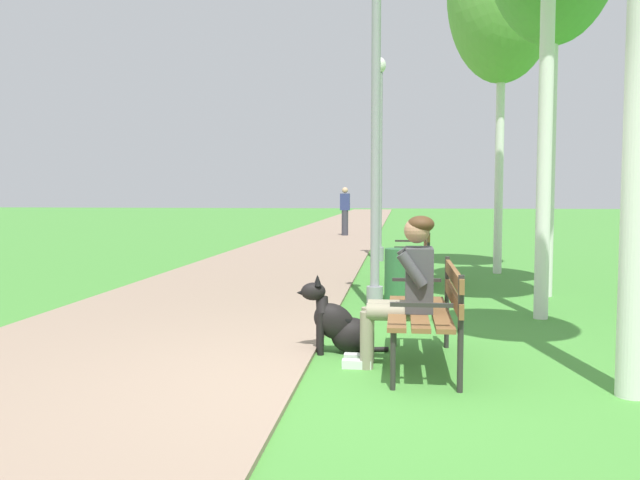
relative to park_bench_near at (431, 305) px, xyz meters
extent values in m
plane|color=#478E38|center=(-0.64, -0.66, -0.51)|extent=(120.00, 120.00, 0.00)
cube|color=gray|center=(-2.69, 23.34, -0.49)|extent=(3.39, 60.00, 0.04)
cube|color=brown|center=(-0.27, 0.00, -0.06)|extent=(0.14, 1.50, 0.04)
cube|color=brown|center=(-0.10, 0.00, -0.06)|extent=(0.14, 1.50, 0.04)
cube|color=brown|center=(0.08, 0.00, -0.06)|extent=(0.14, 1.50, 0.04)
cube|color=brown|center=(0.18, 0.00, 0.08)|extent=(0.04, 1.50, 0.11)
cube|color=brown|center=(0.18, 0.00, 0.26)|extent=(0.04, 1.50, 0.11)
cylinder|color=#2D2B28|center=(-0.30, 0.69, -0.29)|extent=(0.04, 0.04, 0.45)
cylinder|color=#2D2B28|center=(0.18, 0.69, -0.09)|extent=(0.04, 0.04, 0.85)
cube|color=#2D2B28|center=(-0.10, 0.69, 0.12)|extent=(0.45, 0.04, 0.03)
cylinder|color=#2D2B28|center=(-0.30, -0.69, -0.29)|extent=(0.04, 0.04, 0.45)
cylinder|color=#2D2B28|center=(0.18, -0.69, -0.09)|extent=(0.04, 0.04, 0.85)
cube|color=#2D2B28|center=(-0.10, -0.69, 0.12)|extent=(0.45, 0.04, 0.03)
cube|color=brown|center=(-0.29, 5.06, -0.06)|extent=(0.14, 1.50, 0.04)
cube|color=brown|center=(-0.11, 5.06, -0.06)|extent=(0.14, 1.50, 0.04)
cube|color=brown|center=(0.06, 5.06, -0.06)|extent=(0.14, 1.50, 0.04)
cube|color=brown|center=(0.17, 5.06, 0.08)|extent=(0.04, 1.50, 0.11)
cube|color=brown|center=(0.17, 5.06, 0.26)|extent=(0.04, 1.50, 0.11)
cylinder|color=#2D2B28|center=(-0.31, 5.75, -0.29)|extent=(0.04, 0.04, 0.45)
cylinder|color=#2D2B28|center=(0.17, 5.75, -0.09)|extent=(0.04, 0.04, 0.85)
cube|color=#2D2B28|center=(-0.11, 5.75, 0.12)|extent=(0.45, 0.04, 0.03)
cylinder|color=#2D2B28|center=(-0.31, 4.37, -0.29)|extent=(0.04, 0.04, 0.45)
cylinder|color=#2D2B28|center=(0.17, 4.37, -0.09)|extent=(0.04, 0.04, 0.85)
cube|color=#2D2B28|center=(-0.11, 4.37, 0.12)|extent=(0.45, 0.04, 0.03)
cylinder|color=gray|center=(-0.31, 0.07, -0.04)|extent=(0.42, 0.14, 0.14)
cylinder|color=gray|center=(-0.52, 0.07, -0.28)|extent=(0.11, 0.11, 0.47)
cube|color=silver|center=(-0.60, 0.07, -0.48)|extent=(0.24, 0.09, 0.07)
cylinder|color=gray|center=(-0.31, -0.13, -0.04)|extent=(0.42, 0.14, 0.14)
cylinder|color=gray|center=(-0.52, -0.13, -0.28)|extent=(0.11, 0.11, 0.47)
cube|color=silver|center=(-0.60, -0.13, -0.48)|extent=(0.24, 0.09, 0.07)
cube|color=#3F3F42|center=(-0.10, -0.03, 0.22)|extent=(0.22, 0.36, 0.52)
cylinder|color=#3F3F42|center=(-0.16, 0.17, 0.32)|extent=(0.25, 0.09, 0.30)
cylinder|color=#3F3F42|center=(-0.16, -0.23, 0.32)|extent=(0.25, 0.09, 0.30)
sphere|color=#A37556|center=(-0.12, -0.03, 0.62)|extent=(0.21, 0.21, 0.21)
ellipsoid|color=#472D19|center=(-0.09, -0.03, 0.67)|extent=(0.22, 0.23, 0.14)
ellipsoid|color=black|center=(-0.68, 0.39, -0.35)|extent=(0.41, 0.35, 0.32)
ellipsoid|color=black|center=(-0.83, 0.36, -0.23)|extent=(0.53, 0.32, 0.48)
ellipsoid|color=black|center=(-0.78, 0.37, -0.19)|extent=(0.39, 0.26, 0.27)
cylinder|color=black|center=(-0.97, 0.39, -0.32)|extent=(0.06, 0.06, 0.38)
cylinder|color=black|center=(-0.95, 0.27, -0.32)|extent=(0.06, 0.06, 0.38)
cylinder|color=black|center=(-0.94, 0.34, -0.08)|extent=(0.14, 0.19, 0.19)
ellipsoid|color=black|center=(-1.02, 0.32, 0.05)|extent=(0.24, 0.18, 0.16)
cone|color=black|center=(-1.12, 0.30, 0.04)|extent=(0.12, 0.11, 0.09)
cone|color=black|center=(-0.99, 0.37, 0.15)|extent=(0.06, 0.06, 0.09)
cone|color=black|center=(-0.97, 0.28, 0.15)|extent=(0.06, 0.06, 0.09)
cylinder|color=black|center=(-0.49, 0.43, -0.49)|extent=(0.28, 0.10, 0.04)
cylinder|color=gray|center=(-0.56, 2.54, -0.36)|extent=(0.20, 0.20, 0.30)
cylinder|color=gray|center=(-0.56, 2.54, 1.49)|extent=(0.11, 0.11, 4.01)
cylinder|color=gray|center=(-0.69, 8.49, -0.36)|extent=(0.20, 0.20, 0.30)
cylinder|color=gray|center=(-0.69, 8.49, 1.48)|extent=(0.11, 0.11, 3.98)
ellipsoid|color=silver|center=(-0.69, 8.49, 3.59)|extent=(0.24, 0.24, 0.32)
cylinder|color=silver|center=(1.35, 2.27, 1.66)|extent=(0.16, 0.16, 4.35)
cylinder|color=silver|center=(1.77, 3.98, 1.51)|extent=(0.19, 0.19, 4.04)
cylinder|color=silver|center=(1.49, 6.59, 1.49)|extent=(0.15, 0.15, 4.00)
cylinder|color=#2D6638|center=(-0.28, 3.33, -0.16)|extent=(0.36, 0.36, 0.70)
cylinder|color=#383842|center=(-2.09, 16.39, -0.07)|extent=(0.22, 0.22, 0.88)
cube|color=navy|center=(-2.09, 16.39, 0.65)|extent=(0.32, 0.20, 0.56)
sphere|color=tan|center=(-2.09, 16.39, 1.04)|extent=(0.20, 0.20, 0.20)
camera|label=1|loc=(-0.26, -5.39, 0.91)|focal=36.70mm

